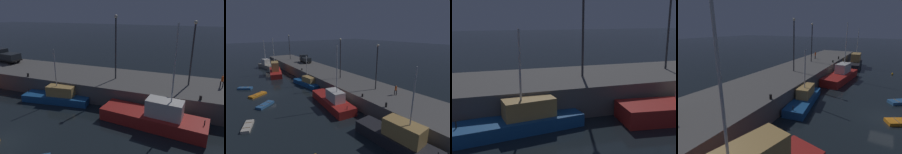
# 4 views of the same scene
# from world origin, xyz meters

# --- Properties ---
(pier_quay) EXTENTS (73.04, 9.03, 2.42)m
(pier_quay) POSITION_xyz_m (0.00, 14.60, 1.21)
(pier_quay) COLOR #5B5956
(pier_quay) RESTS_ON ground
(fishing_boat_orange) EXTENTS (9.07, 3.60, 6.95)m
(fishing_boat_orange) POSITION_xyz_m (-0.55, 9.24, 0.76)
(fishing_boat_orange) COLOR #195193
(fishing_boat_orange) RESTS_ON ground
(lamp_post_east) EXTENTS (0.44, 0.44, 8.55)m
(lamp_post_east) POSITION_xyz_m (5.72, 14.12, 7.38)
(lamp_post_east) COLOR #38383D
(lamp_post_east) RESTS_ON pier_quay
(lamp_post_central) EXTENTS (0.44, 0.44, 7.96)m
(lamp_post_central) POSITION_xyz_m (15.27, 14.93, 7.07)
(lamp_post_central) COLOR #38383D
(lamp_post_central) RESTS_ON pier_quay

